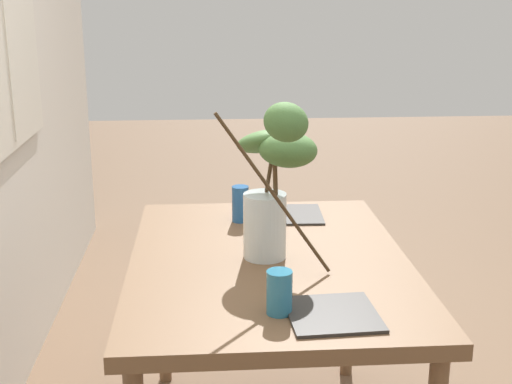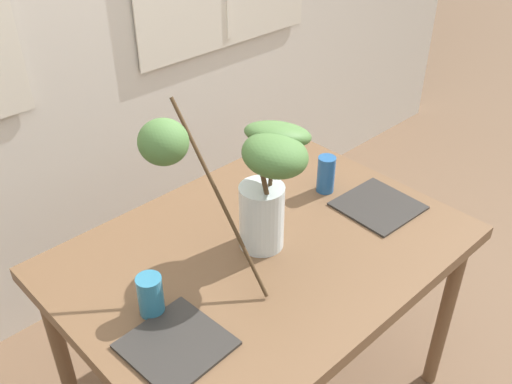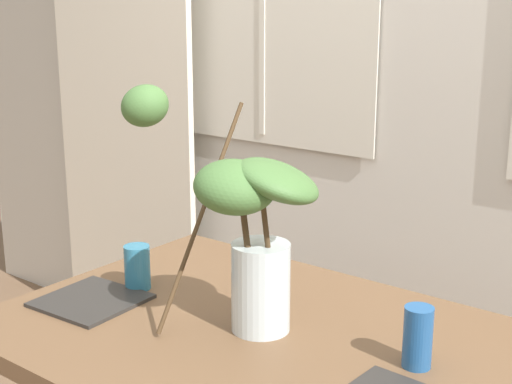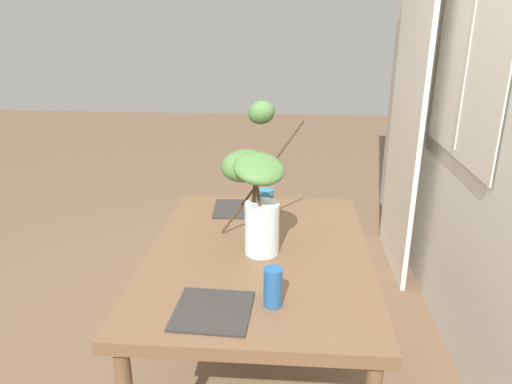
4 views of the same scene
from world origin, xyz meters
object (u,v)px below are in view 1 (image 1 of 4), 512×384
Objects in this scene: plate_square_left at (333,314)px; dining_table at (269,278)px; drinking_glass_blue_right at (240,204)px; plate_square_right at (290,214)px; vase_with_branches at (274,179)px; drinking_glass_blue_left at (279,292)px.

dining_table is at bearing 16.74° from plate_square_left.
plate_square_right is (0.06, -0.20, -0.06)m from drinking_glass_blue_right.
plate_square_right is (0.89, 0.01, -0.00)m from plate_square_left.
dining_table is 9.11× the size of drinking_glass_blue_right.
vase_with_branches reaches higher than plate_square_right.
plate_square_left is (-0.83, -0.21, -0.06)m from drinking_glass_blue_right.
dining_table is 10.20× the size of drinking_glass_blue_left.
vase_with_branches is 4.27× the size of drinking_glass_blue_right.
vase_with_branches is at bearing -168.21° from drinking_glass_blue_right.
plate_square_left is 0.96× the size of plate_square_right.
plate_square_right is (0.47, -0.11, -0.27)m from vase_with_branches.
dining_table is at bearing 23.23° from vase_with_branches.
vase_with_branches reaches higher than drinking_glass_blue_left.
drinking_glass_blue_left reaches higher than dining_table.
vase_with_branches is at bearing -3.06° from drinking_glass_blue_left.
drinking_glass_blue_right is 0.55× the size of plate_square_right.
plate_square_left reaches higher than dining_table.
dining_table is 2.13× the size of vase_with_branches.
drinking_glass_blue_left is 0.16m from plate_square_left.
drinking_glass_blue_left is at bearing 178.68° from dining_table.
vase_with_branches is (-0.03, -0.01, 0.35)m from dining_table.
vase_with_branches reaches higher than drinking_glass_blue_right.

